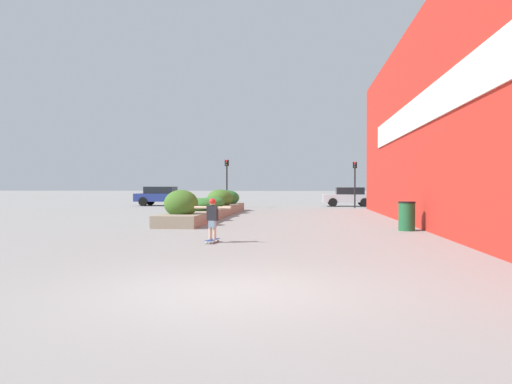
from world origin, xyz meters
name	(u,v)px	position (x,y,z in m)	size (l,w,h in m)	color
ground_plane	(225,291)	(0.00, 0.00, 0.00)	(300.00, 300.00, 0.00)	gray
building_wall_right	(422,122)	(5.75, 12.58, 4.10)	(0.67, 30.58, 8.19)	red
planter_box	(212,207)	(-3.71, 18.48, 0.50)	(1.70, 15.02, 1.44)	gray
skateboard	(212,240)	(-1.39, 6.31, 0.07)	(0.32, 0.79, 0.10)	navy
skateboarder	(212,214)	(-1.39, 6.31, 0.80)	(1.08, 0.26, 1.16)	tan
trash_bin	(407,216)	(4.81, 10.73, 0.52)	(0.60, 0.60, 1.04)	#1E5B33
car_leftmost	(348,196)	(4.54, 31.90, 0.78)	(3.86, 1.87, 1.48)	#BCBCC1
car_center_left	(162,196)	(-10.28, 31.68, 0.82)	(4.25, 2.06, 1.54)	navy
traffic_light_left	(227,175)	(-4.48, 28.32, 2.38)	(0.28, 0.30, 3.49)	black
traffic_light_right	(355,176)	(4.76, 29.01, 2.28)	(0.28, 0.30, 3.33)	black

